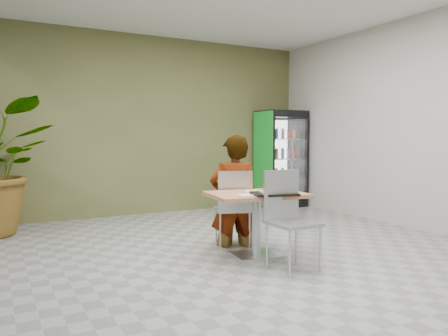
{
  "coord_description": "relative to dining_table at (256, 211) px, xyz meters",
  "views": [
    {
      "loc": [
        -2.62,
        -4.09,
        1.38
      ],
      "look_at": [
        -0.05,
        0.71,
        1.0
      ],
      "focal_mm": 35.0,
      "sensor_mm": 36.0,
      "label": 1
    }
  ],
  "objects": [
    {
      "name": "beverage_fridge",
      "position": [
        2.47,
        2.97,
        0.42
      ],
      "size": [
        0.88,
        0.69,
        1.91
      ],
      "rotation": [
        0.0,
        0.0,
        0.02
      ],
      "color": "black",
      "rests_on": "ground"
    },
    {
      "name": "dining_table",
      "position": [
        0.0,
        0.0,
        0.0
      ],
      "size": [
        1.15,
        0.88,
        0.75
      ],
      "rotation": [
        0.0,
        0.0,
        -0.13
      ],
      "color": "#A36945",
      "rests_on": "ground"
    },
    {
      "name": "cafeteria_tray",
      "position": [
        0.07,
        -0.26,
        0.23
      ],
      "size": [
        0.56,
        0.47,
        0.03
      ],
      "primitive_type": "cube",
      "rotation": [
        0.0,
        0.0,
        -0.29
      ],
      "color": "black",
      "rests_on": "dining_table"
    },
    {
      "name": "ground",
      "position": [
        -0.05,
        -0.11,
        -0.54
      ],
      "size": [
        7.0,
        7.0,
        0.0
      ],
      "primitive_type": "plane",
      "color": "gray",
      "rests_on": "ground"
    },
    {
      "name": "pizza_plate",
      "position": [
        0.01,
        0.04,
        0.23
      ],
      "size": [
        0.31,
        0.24,
        0.03
      ],
      "color": "silver",
      "rests_on": "dining_table"
    },
    {
      "name": "chair_far",
      "position": [
        0.01,
        0.54,
        0.03
      ],
      "size": [
        0.55,
        0.55,
        0.97
      ],
      "rotation": [
        0.0,
        0.0,
        2.81
      ],
      "color": "#B1B4B6",
      "rests_on": "ground"
    },
    {
      "name": "soda_cup",
      "position": [
        0.23,
        -0.03,
        0.29
      ],
      "size": [
        0.09,
        0.09,
        0.17
      ],
      "color": "silver",
      "rests_on": "dining_table"
    },
    {
      "name": "seated_woman",
      "position": [
        0.04,
        0.59,
        0.02
      ],
      "size": [
        0.73,
        0.59,
        1.71
      ],
      "primitive_type": "imported",
      "rotation": [
        0.0,
        0.0,
        2.81
      ],
      "color": "black",
      "rests_on": "ground"
    },
    {
      "name": "chair_near",
      "position": [
        0.08,
        -0.48,
        0.07
      ],
      "size": [
        0.47,
        0.47,
        1.03
      ],
      "rotation": [
        0.0,
        0.0,
        0.02
      ],
      "color": "#B1B4B6",
      "rests_on": "ground"
    },
    {
      "name": "room_envelope",
      "position": [
        -0.05,
        -0.11,
        1.06
      ],
      "size": [
        6.0,
        7.0,
        3.2
      ],
      "primitive_type": null,
      "color": "beige",
      "rests_on": "ground"
    },
    {
      "name": "napkin_stack",
      "position": [
        -0.27,
        -0.21,
        0.22
      ],
      "size": [
        0.15,
        0.15,
        0.02
      ],
      "primitive_type": "cube",
      "rotation": [
        0.0,
        0.0,
        -0.11
      ],
      "color": "silver",
      "rests_on": "dining_table"
    }
  ]
}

